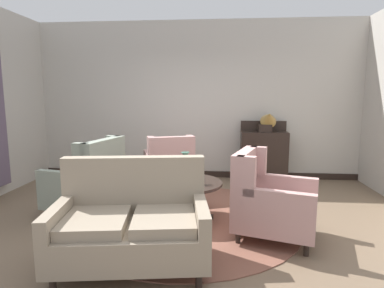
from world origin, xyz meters
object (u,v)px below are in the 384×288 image
at_px(porcelain_vase, 185,169).
at_px(sideboard, 264,154).
at_px(armchair_foreground_right, 269,201).
at_px(coffee_table, 187,188).
at_px(settee, 132,225).
at_px(gramophone, 268,120).
at_px(armchair_near_window, 169,167).
at_px(armchair_beside_settee, 89,182).

distance_m(porcelain_vase, sideboard, 2.36).
distance_m(porcelain_vase, armchair_foreground_right, 1.17).
bearing_deg(porcelain_vase, coffee_table, -49.73).
bearing_deg(porcelain_vase, sideboard, 56.76).
height_order(settee, gramophone, gramophone).
distance_m(coffee_table, armchair_near_window, 1.25).
bearing_deg(settee, armchair_foreground_right, 20.56).
bearing_deg(sideboard, settee, -117.21).
relative_size(settee, gramophone, 3.26).
height_order(settee, armchair_beside_settee, armchair_beside_settee).
relative_size(coffee_table, armchair_beside_settee, 0.90).
relative_size(porcelain_vase, armchair_near_window, 0.38).
relative_size(armchair_beside_settee, gramophone, 2.25).
bearing_deg(settee, gramophone, 53.43).
xyz_separation_m(coffee_table, armchair_foreground_right, (1.00, -0.48, 0.00)).
relative_size(sideboard, gramophone, 2.45).
bearing_deg(armchair_foreground_right, settee, 135.93).
bearing_deg(sideboard, coffee_table, -122.41).
height_order(porcelain_vase, settee, settee).
distance_m(coffee_table, settee, 1.31).
bearing_deg(settee, armchair_beside_settee, 118.08).
distance_m(porcelain_vase, settee, 1.35).
relative_size(coffee_table, gramophone, 2.02).
bearing_deg(coffee_table, sideboard, 57.59).
height_order(porcelain_vase, armchair_foreground_right, armchair_foreground_right).
relative_size(settee, sideboard, 1.33).
distance_m(armchair_near_window, gramophone, 2.03).
height_order(porcelain_vase, armchair_near_window, armchair_near_window).
relative_size(porcelain_vase, armchair_foreground_right, 0.37).
distance_m(porcelain_vase, gramophone, 2.37).
bearing_deg(sideboard, porcelain_vase, -123.24).
distance_m(armchair_beside_settee, armchair_near_window, 1.45).
height_order(armchair_foreground_right, gramophone, gramophone).
distance_m(settee, gramophone, 3.67).
xyz_separation_m(coffee_table, sideboard, (1.27, 2.00, 0.12)).
bearing_deg(armchair_beside_settee, settee, 48.75).
distance_m(armchair_beside_settee, gramophone, 3.33).
height_order(coffee_table, armchair_near_window, armchair_near_window).
distance_m(coffee_table, armchair_foreground_right, 1.11).
bearing_deg(porcelain_vase, armchair_near_window, 109.17).
distance_m(coffee_table, armchair_beside_settee, 1.37).
bearing_deg(armchair_beside_settee, gramophone, 136.91).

